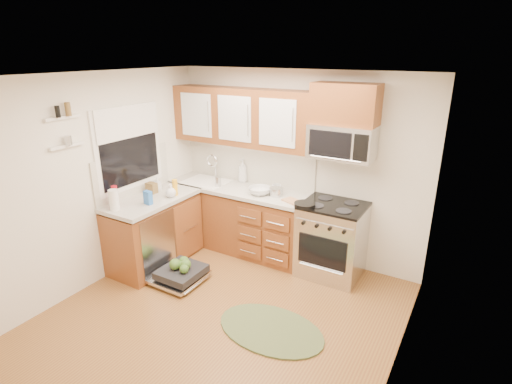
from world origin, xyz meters
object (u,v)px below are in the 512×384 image
Objects in this scene: skillet at (305,205)px; stock_pot at (276,192)px; microwave at (342,142)px; dishwasher at (179,274)px; upper_cabinets at (242,117)px; range at (332,240)px; rug at (271,329)px; cup at (277,188)px; sink at (206,190)px; cutting_board at (293,201)px; bowl_a at (259,193)px; paper_towel_roll at (114,200)px; bowl_b at (260,191)px.

skillet is 0.56m from stock_pot.
microwave is 1.09× the size of dishwasher.
upper_cabinets reaches higher than range.
rug is 1.91m from cup.
cutting_board is at bearing -4.20° from sink.
bowl_a is at bearing -30.80° from upper_cabinets.
rug is at bearing 1.40° from paper_towel_roll.
dishwasher is 3.99× the size of stock_pot.
microwave is 1.11m from cup.
bowl_a is (-0.87, 1.27, 0.94)m from rug.
stock_pot is 0.59× the size of bowl_b.
range reaches higher than rug.
sink is at bearing 78.82° from paper_towel_roll.
sink is 2.09× the size of bowl_b.
bowl_b reaches higher than cutting_board.
cutting_board is (-0.38, 1.25, 0.92)m from rug.
microwave is 0.94m from cutting_board.
stock_pot is at bearing -15.20° from upper_cabinets.
paper_towel_roll reaches higher than range.
microwave is 2.13m from sink.
stock_pot reaches higher than bowl_a.
dishwasher reaches higher than rug.
bowl_b is (0.93, -0.07, 0.17)m from sink.
range is 1.12m from bowl_b.
upper_cabinets is at bearing 16.45° from sink.
range is 0.69m from cutting_board.
microwave is 3.04× the size of paper_towel_roll.
cutting_board is at bearing -3.97° from bowl_b.
skillet is (1.12, -0.40, -0.90)m from upper_cabinets.
upper_cabinets reaches higher than cup.
bowl_b is (-0.88, 1.29, 0.96)m from rug.
paper_towel_roll reaches higher than cup.
paper_towel_roll is at bearing -101.18° from sink.
stock_pot is (-0.67, 1.35, 0.97)m from rug.
range is at bearing 84.96° from rug.
cup is at bearing 147.76° from skillet.
paper_towel_roll is at bearing -117.17° from upper_cabinets.
paper_towel_roll reaches higher than rug.
stock_pot is 1.33× the size of cup.
bowl_a is at bearing 47.40° from paper_towel_roll.
sink is 1.44m from cutting_board.
bowl_a reaches higher than cutting_board.
bowl_a is at bearing -174.26° from range.
stock_pot is (1.14, -0.01, 0.18)m from sink.
microwave reaches higher than rug.
paper_towel_roll is at bearing -132.60° from bowl_a.
bowl_b is (-0.50, 0.03, 0.04)m from cutting_board.
sink is at bearing 175.67° from bowl_b.
upper_cabinets is at bearing 176.01° from cup.
cup is at bearing 113.62° from stock_pot.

